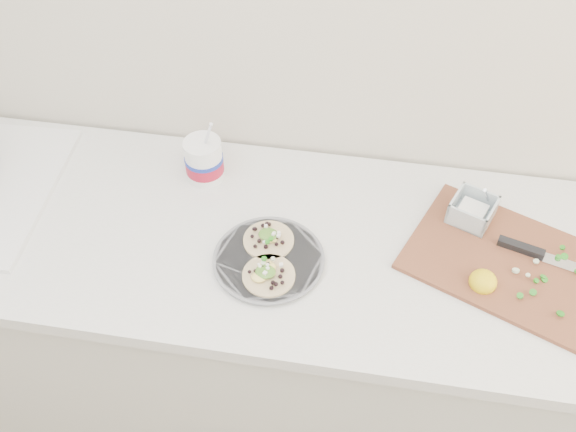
# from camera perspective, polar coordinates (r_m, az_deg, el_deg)

# --- Properties ---
(counter) EXTENTS (2.44, 0.66, 0.90)m
(counter) POSITION_cam_1_polar(r_m,az_deg,el_deg) (2.00, -8.17, -8.96)
(counter) COLOR beige
(counter) RESTS_ON ground
(taco_plate) EXTENTS (0.27, 0.27, 0.04)m
(taco_plate) POSITION_cam_1_polar(r_m,az_deg,el_deg) (1.53, -1.73, -3.69)
(taco_plate) COLOR slate
(taco_plate) RESTS_ON counter
(tub) EXTENTS (0.10, 0.10, 0.23)m
(tub) POSITION_cam_1_polar(r_m,az_deg,el_deg) (1.70, -7.44, 5.14)
(tub) COLOR white
(tub) RESTS_ON counter
(cutboard) EXTENTS (0.55, 0.47, 0.07)m
(cutboard) POSITION_cam_1_polar(r_m,az_deg,el_deg) (1.62, 18.99, -3.26)
(cutboard) COLOR brown
(cutboard) RESTS_ON counter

